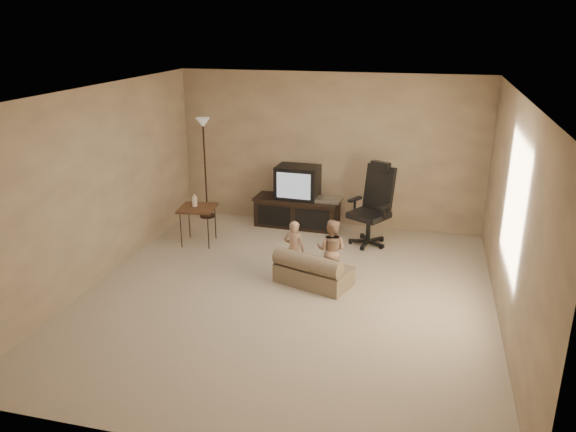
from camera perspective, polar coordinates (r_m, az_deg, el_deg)
name	(u,v)px	position (r m, az deg, el deg)	size (l,w,h in m)	color
floor	(287,295)	(7.08, -0.06, -8.07)	(5.50, 5.50, 0.00)	beige
room_shell	(287,178)	(6.53, -0.07, 3.86)	(5.50, 5.50, 5.50)	white
tv_stand	(298,202)	(9.27, 0.99, 1.48)	(1.44, 0.59, 1.02)	black
office_chair	(372,215)	(8.61, 8.52, 0.06)	(0.79, 0.80, 1.26)	black
side_table	(197,208)	(8.60, -9.21, 0.79)	(0.58, 0.58, 0.79)	brown
floor_lamp	(204,146)	(9.60, -8.53, 7.06)	(0.27, 0.27, 1.73)	#301D15
child_sofa	(312,271)	(7.29, 2.46, -5.63)	(1.07, 0.81, 0.47)	gray
toddler_left	(294,249)	(7.42, 0.62, -3.38)	(0.29, 0.21, 0.79)	tan
toddler_right	(331,250)	(7.36, 4.41, -3.45)	(0.41, 0.22, 0.84)	tan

